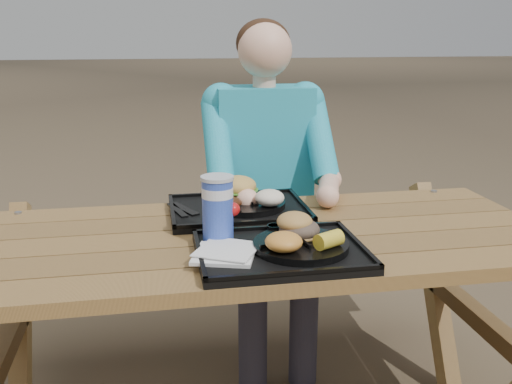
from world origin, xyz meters
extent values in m
cube|color=black|center=(0.03, -0.19, 0.76)|extent=(0.45, 0.35, 0.02)
cube|color=black|center=(-0.02, 0.20, 0.76)|extent=(0.45, 0.35, 0.02)
cylinder|color=black|center=(0.09, -0.20, 0.78)|extent=(0.26, 0.26, 0.02)
cylinder|color=black|center=(0.01, 0.21, 0.78)|extent=(0.26, 0.26, 0.02)
cube|color=white|center=(-0.12, -0.21, 0.78)|extent=(0.19, 0.19, 0.02)
cylinder|color=#1636AA|center=(-0.12, -0.09, 0.86)|extent=(0.09, 0.09, 0.18)
cylinder|color=black|center=(0.04, -0.07, 0.78)|extent=(0.04, 0.04, 0.03)
cylinder|color=gold|center=(0.10, -0.06, 0.79)|extent=(0.05, 0.05, 0.03)
ellipsoid|color=gold|center=(0.03, -0.25, 0.81)|extent=(0.10, 0.10, 0.05)
cube|color=black|center=(-0.20, 0.22, 0.77)|extent=(0.09, 0.16, 0.01)
ellipsoid|color=#441E0D|center=(-0.06, 0.14, 0.81)|extent=(0.08, 0.08, 0.04)
ellipsoid|color=white|center=(0.07, 0.15, 0.82)|extent=(0.10, 0.10, 0.05)
camera|label=1|loc=(-0.29, -1.60, 1.33)|focal=40.00mm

